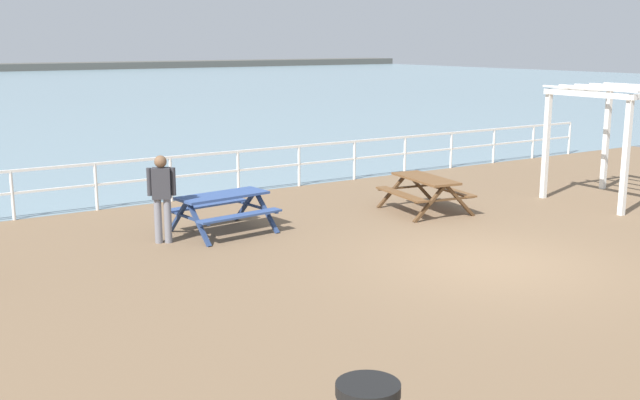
{
  "coord_description": "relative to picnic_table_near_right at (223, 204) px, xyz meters",
  "views": [
    {
      "loc": [
        -9.2,
        -8.87,
        3.72
      ],
      "look_at": [
        -1.68,
        2.77,
        0.8
      ],
      "focal_mm": 42.41,
      "sensor_mm": 36.0,
      "label": 1
    }
  ],
  "objects": [
    {
      "name": "picnic_table_mid_centre",
      "position": [
        4.58,
        -0.74,
        0.0
      ],
      "size": [
        1.76,
        2.0,
        0.8
      ],
      "rotation": [
        0.0,
        0.0,
        1.43
      ],
      "color": "brown",
      "rests_on": "ground"
    },
    {
      "name": "picnic_table_near_right",
      "position": [
        0.0,
        0.0,
        0.0
      ],
      "size": [
        1.96,
        1.72,
        0.8
      ],
      "rotation": [
        0.0,
        0.0,
        0.12
      ],
      "color": "#334C84",
      "rests_on": "ground"
    },
    {
      "name": "visitor",
      "position": [
        -1.29,
        -0.1,
        0.36
      ],
      "size": [
        0.48,
        0.35,
        1.66
      ],
      "rotation": [
        0.0,
        0.0,
        1.09
      ],
      "color": "slate",
      "rests_on": "ground"
    },
    {
      "name": "seaward_railing",
      "position": [
        2.92,
        3.37,
        0.16
      ],
      "size": [
        23.07,
        0.07,
        1.08
      ],
      "color": "white",
      "rests_on": "ground"
    },
    {
      "name": "lattice_pergola",
      "position": [
        9.07,
        -2.25,
        1.41
      ],
      "size": [
        2.48,
        2.6,
        2.7
      ],
      "rotation": [
        0.0,
        0.0,
        -0.02
      ],
      "color": "white",
      "rests_on": "ground"
    },
    {
      "name": "ground_plane",
      "position": [
        2.92,
        -4.38,
        -0.68
      ],
      "size": [
        30.0,
        24.0,
        0.2
      ],
      "primitive_type": "cube",
      "color": "brown"
    }
  ]
}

